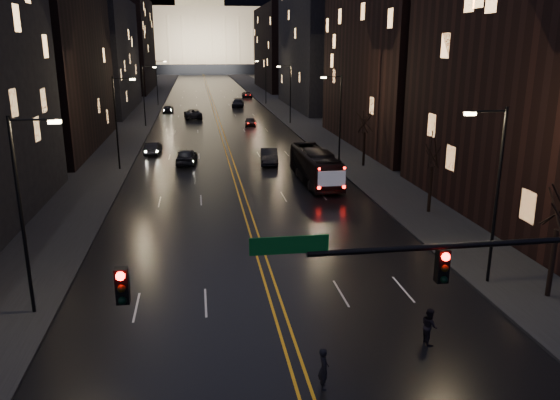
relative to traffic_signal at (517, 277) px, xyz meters
name	(u,v)px	position (x,y,z in m)	size (l,w,h in m)	color
road	(209,93)	(-5.91, 130.00, -5.09)	(20.00, 320.00, 0.02)	black
sidewalk_left	(154,93)	(-19.91, 130.00, -5.02)	(8.00, 320.00, 0.16)	black
sidewalk_right	(263,92)	(8.09, 130.00, -5.02)	(8.00, 320.00, 0.16)	black
center_line	(209,93)	(-5.91, 130.00, -5.08)	(0.62, 320.00, 0.01)	orange
building_left_mid	(35,25)	(-26.91, 54.00, 8.90)	(12.00, 30.00, 28.00)	black
building_left_far	(96,56)	(-26.91, 92.00, 4.90)	(12.00, 34.00, 20.00)	black
building_left_dist	(126,45)	(-26.91, 140.00, 6.90)	(12.00, 40.00, 24.00)	black
building_right_mid	(323,39)	(15.09, 92.00, 7.90)	(12.00, 34.00, 26.00)	black
building_right_dist	(283,48)	(15.09, 140.00, 5.90)	(12.00, 40.00, 22.00)	black
capitol	(201,33)	(-5.91, 250.00, 12.05)	(90.00, 50.00, 58.50)	black
traffic_signal	(517,277)	(0.00, 0.00, 0.00)	(17.29, 0.45, 7.00)	black
streetlamp_right_near	(494,188)	(4.91, 10.00, -0.02)	(2.13, 0.25, 9.00)	black
streetlamp_left_near	(25,207)	(-16.72, 10.00, -0.02)	(2.13, 0.25, 9.00)	black
streetlamp_right_mid	(339,114)	(4.91, 40.00, -0.02)	(2.13, 0.25, 9.00)	black
streetlamp_left_mid	(118,118)	(-16.72, 40.00, -0.02)	(2.13, 0.25, 9.00)	black
streetlamp_right_far	(289,91)	(4.91, 70.00, -0.02)	(2.13, 0.25, 9.00)	black
streetlamp_left_far	(145,93)	(-16.72, 70.00, -0.02)	(2.13, 0.25, 9.00)	black
streetlamp_right_dist	(265,79)	(4.91, 100.00, -0.02)	(2.13, 0.25, 9.00)	black
streetlamp_left_dist	(158,80)	(-16.72, 100.00, -0.02)	(2.13, 0.25, 9.00)	black
tree_right_near	(560,209)	(7.09, 8.00, -0.58)	(2.40, 2.40, 6.65)	black
tree_right_mid	(433,152)	(7.09, 22.00, -0.58)	(2.40, 2.40, 6.65)	black
tree_right_far	(365,122)	(7.09, 38.00, -0.58)	(2.40, 2.40, 6.65)	black
bus	(315,166)	(0.91, 32.32, -3.62)	(2.50, 10.67, 2.97)	black
oncoming_car_a	(187,156)	(-10.46, 42.12, -4.29)	(1.93, 4.79, 1.63)	black
oncoming_car_b	(153,148)	(-14.29, 47.98, -4.40)	(1.49, 4.26, 1.40)	black
oncoming_car_c	(193,114)	(-9.89, 78.71, -4.30)	(2.68, 5.81, 1.61)	black
oncoming_car_d	(168,109)	(-14.41, 87.84, -4.44)	(1.87, 4.60, 1.33)	black
receding_car_a	(269,156)	(-2.08, 40.93, -4.30)	(1.70, 4.87, 1.60)	black
receding_car_b	(250,122)	(-1.31, 68.22, -4.42)	(1.62, 4.03, 1.37)	black
receding_car_c	(238,103)	(-1.14, 94.94, -4.30)	(2.25, 5.53, 1.61)	black
receding_car_d	(247,95)	(2.59, 115.60, -4.41)	(2.30, 4.98, 1.38)	black
pedestrian_a	(324,368)	(-5.20, 2.64, -4.31)	(0.58, 0.38, 1.58)	black
pedestrian_b	(429,326)	(-0.25, 5.00, -4.33)	(0.75, 0.41, 1.54)	black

